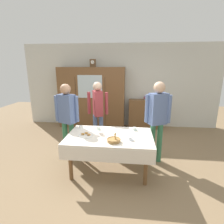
{
  "coord_description": "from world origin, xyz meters",
  "views": [
    {
      "loc": [
        0.38,
        -3.29,
        2.02
      ],
      "look_at": [
        0.0,
        0.2,
        1.09
      ],
      "focal_mm": 28.46,
      "sensor_mm": 36.0,
      "label": 1
    }
  ],
  "objects_px": {
    "bookshelf_low": "(145,114)",
    "tea_cup_far_right": "(130,139)",
    "tea_cup_near_right": "(101,134)",
    "pastry_plate": "(86,135)",
    "wall_cabinet": "(92,98)",
    "tea_cup_center": "(81,127)",
    "person_behind_table_left": "(158,114)",
    "book_stack": "(146,98)",
    "tea_cup_mid_right": "(98,128)",
    "person_behind_table_right": "(67,114)",
    "spoon_near_left": "(122,135)",
    "person_by_cabinet": "(98,108)",
    "bread_basket": "(114,140)",
    "mantel_clock": "(93,63)",
    "tea_cup_far_left": "(134,129)",
    "dining_table": "(110,141)",
    "spoon_front_edge": "(140,134)"
  },
  "relations": [
    {
      "from": "wall_cabinet",
      "to": "person_behind_table_left",
      "type": "bearing_deg",
      "value": -48.93
    },
    {
      "from": "tea_cup_center",
      "to": "bread_basket",
      "type": "height_order",
      "value": "bread_basket"
    },
    {
      "from": "bookshelf_low",
      "to": "spoon_near_left",
      "type": "height_order",
      "value": "bookshelf_low"
    },
    {
      "from": "mantel_clock",
      "to": "person_behind_table_left",
      "type": "bearing_deg",
      "value": -49.91
    },
    {
      "from": "dining_table",
      "to": "spoon_near_left",
      "type": "relative_size",
      "value": 13.47
    },
    {
      "from": "spoon_near_left",
      "to": "person_behind_table_left",
      "type": "distance_m",
      "value": 0.88
    },
    {
      "from": "tea_cup_far_right",
      "to": "person_by_cabinet",
      "type": "height_order",
      "value": "person_by_cabinet"
    },
    {
      "from": "bookshelf_low",
      "to": "book_stack",
      "type": "height_order",
      "value": "book_stack"
    },
    {
      "from": "tea_cup_center",
      "to": "person_behind_table_left",
      "type": "distance_m",
      "value": 1.6
    },
    {
      "from": "tea_cup_near_right",
      "to": "pastry_plate",
      "type": "distance_m",
      "value": 0.29
    },
    {
      "from": "spoon_near_left",
      "to": "person_behind_table_right",
      "type": "relative_size",
      "value": 0.07
    },
    {
      "from": "tea_cup_center",
      "to": "tea_cup_far_right",
      "type": "distance_m",
      "value": 1.14
    },
    {
      "from": "tea_cup_mid_right",
      "to": "person_behind_table_right",
      "type": "xyz_separation_m",
      "value": [
        -0.7,
        0.15,
        0.24
      ]
    },
    {
      "from": "mantel_clock",
      "to": "spoon_near_left",
      "type": "xyz_separation_m",
      "value": [
        1.07,
        -2.53,
        -1.34
      ]
    },
    {
      "from": "tea_cup_far_right",
      "to": "person_behind_table_right",
      "type": "height_order",
      "value": "person_behind_table_right"
    },
    {
      "from": "bread_basket",
      "to": "spoon_near_left",
      "type": "xyz_separation_m",
      "value": [
        0.13,
        0.31,
        -0.03
      ]
    },
    {
      "from": "wall_cabinet",
      "to": "mantel_clock",
      "type": "relative_size",
      "value": 8.91
    },
    {
      "from": "tea_cup_far_left",
      "to": "dining_table",
      "type": "bearing_deg",
      "value": -142.66
    },
    {
      "from": "bread_basket",
      "to": "person_behind_table_left",
      "type": "height_order",
      "value": "person_behind_table_left"
    },
    {
      "from": "spoon_front_edge",
      "to": "dining_table",
      "type": "bearing_deg",
      "value": -165.97
    },
    {
      "from": "spoon_front_edge",
      "to": "person_behind_table_right",
      "type": "distance_m",
      "value": 1.59
    },
    {
      "from": "person_behind_table_left",
      "to": "tea_cup_mid_right",
      "type": "bearing_deg",
      "value": -172.0
    },
    {
      "from": "mantel_clock",
      "to": "tea_cup_center",
      "type": "height_order",
      "value": "mantel_clock"
    },
    {
      "from": "book_stack",
      "to": "tea_cup_far_left",
      "type": "relative_size",
      "value": 1.62
    },
    {
      "from": "tea_cup_far_right",
      "to": "spoon_front_edge",
      "type": "height_order",
      "value": "tea_cup_far_right"
    },
    {
      "from": "tea_cup_mid_right",
      "to": "person_behind_table_right",
      "type": "bearing_deg",
      "value": 167.82
    },
    {
      "from": "wall_cabinet",
      "to": "person_behind_table_right",
      "type": "height_order",
      "value": "wall_cabinet"
    },
    {
      "from": "bookshelf_low",
      "to": "person_behind_table_right",
      "type": "xyz_separation_m",
      "value": [
        -1.84,
        -2.16,
        0.54
      ]
    },
    {
      "from": "mantel_clock",
      "to": "person_behind_table_right",
      "type": "bearing_deg",
      "value": -93.69
    },
    {
      "from": "bookshelf_low",
      "to": "tea_cup_far_right",
      "type": "xyz_separation_m",
      "value": [
        -0.47,
        -2.78,
        0.3
      ]
    },
    {
      "from": "tea_cup_far_right",
      "to": "spoon_near_left",
      "type": "relative_size",
      "value": 1.09
    },
    {
      "from": "tea_cup_center",
      "to": "tea_cup_far_left",
      "type": "distance_m",
      "value": 1.11
    },
    {
      "from": "person_behind_table_right",
      "to": "person_behind_table_left",
      "type": "bearing_deg",
      "value": 0.54
    },
    {
      "from": "bread_basket",
      "to": "tea_cup_far_right",
      "type": "bearing_deg",
      "value": 20.76
    },
    {
      "from": "person_by_cabinet",
      "to": "spoon_near_left",
      "type": "bearing_deg",
      "value": -59.1
    },
    {
      "from": "bread_basket",
      "to": "dining_table",
      "type": "bearing_deg",
      "value": 112.63
    },
    {
      "from": "wall_cabinet",
      "to": "tea_cup_center",
      "type": "xyz_separation_m",
      "value": [
        0.26,
        -2.26,
        -0.22
      ]
    },
    {
      "from": "tea_cup_mid_right",
      "to": "dining_table",
      "type": "bearing_deg",
      "value": -49.79
    },
    {
      "from": "dining_table",
      "to": "spoon_near_left",
      "type": "distance_m",
      "value": 0.26
    },
    {
      "from": "mantel_clock",
      "to": "tea_cup_far_left",
      "type": "bearing_deg",
      "value": -59.74
    },
    {
      "from": "wall_cabinet",
      "to": "bookshelf_low",
      "type": "bearing_deg",
      "value": 1.64
    },
    {
      "from": "tea_cup_near_right",
      "to": "book_stack",
      "type": "bearing_deg",
      "value": 68.57
    },
    {
      "from": "spoon_near_left",
      "to": "bread_basket",
      "type": "bearing_deg",
      "value": -112.71
    },
    {
      "from": "spoon_front_edge",
      "to": "spoon_near_left",
      "type": "bearing_deg",
      "value": -165.31
    },
    {
      "from": "book_stack",
      "to": "pastry_plate",
      "type": "height_order",
      "value": "book_stack"
    },
    {
      "from": "wall_cabinet",
      "to": "person_by_cabinet",
      "type": "xyz_separation_m",
      "value": [
        0.47,
        -1.42,
        0.01
      ]
    },
    {
      "from": "tea_cup_near_right",
      "to": "tea_cup_far_right",
      "type": "relative_size",
      "value": 1.0
    },
    {
      "from": "tea_cup_center",
      "to": "person_behind_table_left",
      "type": "height_order",
      "value": "person_behind_table_left"
    },
    {
      "from": "tea_cup_center",
      "to": "pastry_plate",
      "type": "distance_m",
      "value": 0.41
    },
    {
      "from": "bookshelf_low",
      "to": "wall_cabinet",
      "type": "bearing_deg",
      "value": -178.36
    }
  ]
}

